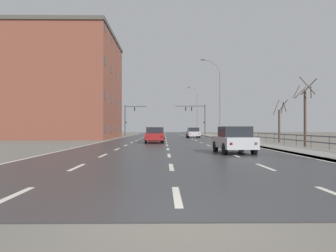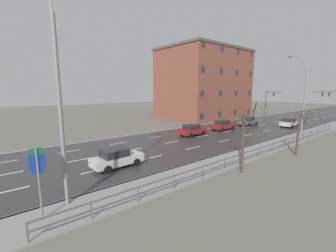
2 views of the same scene
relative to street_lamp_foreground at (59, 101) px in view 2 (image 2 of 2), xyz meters
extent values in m
cube|color=#666056|center=(-7.43, 38.29, -5.71)|extent=(160.00, 160.00, 0.12)
cube|color=#303033|center=(-7.43, 50.29, -5.64)|extent=(14.00, 120.00, 0.02)
cube|color=beige|center=(-10.93, -2.31, -5.63)|extent=(0.16, 2.20, 0.01)
cube|color=beige|center=(-10.93, 3.09, -5.63)|extent=(0.16, 2.20, 0.01)
cube|color=beige|center=(-10.93, 8.49, -5.63)|extent=(0.16, 2.20, 0.01)
cube|color=beige|center=(-10.93, 13.89, -5.63)|extent=(0.16, 2.20, 0.01)
cube|color=beige|center=(-10.93, 19.29, -5.63)|extent=(0.16, 2.20, 0.01)
cube|color=beige|center=(-10.93, 24.69, -5.63)|extent=(0.16, 2.20, 0.01)
cube|color=beige|center=(-10.93, 30.09, -5.63)|extent=(0.16, 2.20, 0.01)
cube|color=beige|center=(-10.93, 35.49, -5.63)|extent=(0.16, 2.20, 0.01)
cube|color=beige|center=(-10.93, 40.89, -5.63)|extent=(0.16, 2.20, 0.01)
cube|color=beige|center=(-10.93, 46.29, -5.63)|extent=(0.16, 2.20, 0.01)
cube|color=beige|center=(-10.93, 51.69, -5.63)|extent=(0.16, 2.20, 0.01)
cube|color=beige|center=(-10.93, 57.09, -5.63)|extent=(0.16, 2.20, 0.01)
cube|color=beige|center=(-10.93, 62.49, -5.63)|extent=(0.16, 2.20, 0.01)
cube|color=beige|center=(-10.93, 67.89, -5.63)|extent=(0.16, 2.20, 0.01)
cube|color=beige|center=(-10.93, 73.29, -5.63)|extent=(0.16, 2.20, 0.01)
cube|color=beige|center=(-10.93, 78.69, -5.63)|extent=(0.16, 2.20, 0.01)
cube|color=beige|center=(-10.93, 84.09, -5.63)|extent=(0.16, 2.20, 0.01)
cube|color=beige|center=(-10.93, 89.49, -5.63)|extent=(0.16, 2.20, 0.01)
cube|color=beige|center=(-10.93, 94.89, -5.63)|extent=(0.16, 2.20, 0.01)
cube|color=beige|center=(-7.43, -2.31, -5.63)|extent=(0.16, 2.20, 0.01)
cube|color=beige|center=(-7.43, 3.09, -5.63)|extent=(0.16, 2.20, 0.01)
cube|color=beige|center=(-7.43, 8.49, -5.63)|extent=(0.16, 2.20, 0.01)
cube|color=beige|center=(-7.43, 13.89, -5.63)|extent=(0.16, 2.20, 0.01)
cube|color=beige|center=(-7.43, 19.29, -5.63)|extent=(0.16, 2.20, 0.01)
cube|color=beige|center=(-7.43, 24.69, -5.63)|extent=(0.16, 2.20, 0.01)
cube|color=beige|center=(-7.43, 30.09, -5.63)|extent=(0.16, 2.20, 0.01)
cube|color=beige|center=(-7.43, 35.49, -5.63)|extent=(0.16, 2.20, 0.01)
cube|color=beige|center=(-7.43, 40.89, -5.63)|extent=(0.16, 2.20, 0.01)
cube|color=beige|center=(-7.43, 46.29, -5.63)|extent=(0.16, 2.20, 0.01)
cube|color=beige|center=(-7.43, 51.69, -5.63)|extent=(0.16, 2.20, 0.01)
cube|color=beige|center=(-7.43, 57.09, -5.63)|extent=(0.16, 2.20, 0.01)
cube|color=beige|center=(-7.43, 62.49, -5.63)|extent=(0.16, 2.20, 0.01)
cube|color=beige|center=(-7.43, 67.89, -5.63)|extent=(0.16, 2.20, 0.01)
cube|color=beige|center=(-7.43, 73.29, -5.63)|extent=(0.16, 2.20, 0.01)
cube|color=beige|center=(-7.43, 78.69, -5.63)|extent=(0.16, 2.20, 0.01)
cube|color=beige|center=(-3.93, -2.31, -5.63)|extent=(0.16, 2.20, 0.01)
cube|color=beige|center=(-3.93, 3.09, -5.63)|extent=(0.16, 2.20, 0.01)
cube|color=beige|center=(-3.93, 8.49, -5.63)|extent=(0.16, 2.20, 0.01)
cube|color=beige|center=(-3.93, 13.89, -5.63)|extent=(0.16, 2.20, 0.01)
cube|color=beige|center=(-3.93, 19.29, -5.63)|extent=(0.16, 2.20, 0.01)
cube|color=beige|center=(-3.93, 24.69, -5.63)|extent=(0.16, 2.20, 0.01)
cube|color=beige|center=(-3.93, 30.09, -5.63)|extent=(0.16, 2.20, 0.01)
cube|color=beige|center=(-3.93, 35.49, -5.63)|extent=(0.16, 2.20, 0.01)
cube|color=beige|center=(-3.93, 40.89, -5.63)|extent=(0.16, 2.20, 0.01)
cube|color=beige|center=(-3.93, 46.29, -5.63)|extent=(0.16, 2.20, 0.01)
cube|color=beige|center=(-3.93, 51.69, -5.63)|extent=(0.16, 2.20, 0.01)
cube|color=beige|center=(-3.93, 57.09, -5.63)|extent=(0.16, 2.20, 0.01)
cube|color=beige|center=(-3.93, 62.49, -5.63)|extent=(0.16, 2.20, 0.01)
cube|color=beige|center=(-0.58, 50.29, -5.63)|extent=(0.16, 120.00, 0.01)
cube|color=beige|center=(-14.28, 50.29, -5.63)|extent=(0.16, 120.00, 0.01)
cube|color=slate|center=(-0.35, 50.29, -5.59)|extent=(0.16, 120.00, 0.12)
cube|color=#515459|center=(2.42, 17.27, -4.70)|extent=(0.06, 38.73, 0.08)
cube|color=#515459|center=(2.42, 17.27, -5.10)|extent=(0.06, 38.73, 0.08)
cylinder|color=#515459|center=(2.42, -2.10, -5.15)|extent=(0.07, 0.07, 1.00)
cylinder|color=#515459|center=(2.42, 0.49, -5.15)|extent=(0.07, 0.07, 1.00)
cylinder|color=#515459|center=(2.42, 3.07, -5.15)|extent=(0.07, 0.07, 1.00)
cylinder|color=#515459|center=(2.42, 5.65, -5.15)|extent=(0.07, 0.07, 1.00)
cylinder|color=#515459|center=(2.42, 8.23, -5.15)|extent=(0.07, 0.07, 1.00)
cylinder|color=#515459|center=(2.42, 10.81, -5.15)|extent=(0.07, 0.07, 1.00)
cylinder|color=#515459|center=(2.42, 13.40, -5.15)|extent=(0.07, 0.07, 1.00)
cylinder|color=#515459|center=(2.42, 15.98, -5.15)|extent=(0.07, 0.07, 1.00)
cylinder|color=#515459|center=(2.42, 18.56, -5.15)|extent=(0.07, 0.07, 1.00)
cylinder|color=#515459|center=(2.42, 21.14, -5.15)|extent=(0.07, 0.07, 1.00)
cylinder|color=#515459|center=(2.42, 23.72, -5.15)|extent=(0.07, 0.07, 1.00)
cylinder|color=#515459|center=(2.42, 26.31, -5.15)|extent=(0.07, 0.07, 1.00)
cylinder|color=#515459|center=(2.42, 28.89, -5.15)|extent=(0.07, 0.07, 1.00)
cylinder|color=#515459|center=(2.42, 31.47, -5.15)|extent=(0.07, 0.07, 1.00)
cylinder|color=#515459|center=(2.42, 34.05, -5.15)|extent=(0.07, 0.07, 1.00)
cylinder|color=#515459|center=(2.42, 36.63, -5.15)|extent=(0.07, 0.07, 1.00)
cylinder|color=slate|center=(0.17, 0.00, -0.77)|extent=(0.20, 0.20, 9.77)
cylinder|color=slate|center=(-0.05, 0.00, 4.60)|extent=(0.55, 0.11, 1.02)
cylinder|color=slate|center=(0.17, 32.16, -1.03)|extent=(0.20, 0.20, 9.25)
cylinder|color=slate|center=(-0.06, 32.16, 4.10)|extent=(0.56, 0.11, 1.04)
cylinder|color=slate|center=(-0.74, 32.16, 4.91)|extent=(0.96, 0.11, 0.72)
cylinder|color=slate|center=(-1.73, 32.16, 5.32)|extent=(1.10, 0.11, 0.30)
cube|color=#333335|center=(-2.27, 32.16, 5.36)|extent=(0.56, 0.24, 0.12)
cylinder|color=slate|center=(0.97, -1.32, -3.84)|extent=(0.09, 0.09, 3.61)
cube|color=#146633|center=(0.95, -1.32, -2.19)|extent=(0.03, 0.56, 0.24)
cube|color=#143899|center=(0.95, -1.32, -2.69)|extent=(0.03, 0.68, 0.68)
cube|color=white|center=(0.93, -1.32, -2.69)|extent=(0.01, 0.44, 0.22)
cube|color=#143899|center=(0.95, -1.32, -3.16)|extent=(0.03, 0.52, 0.22)
cylinder|color=#38383A|center=(-2.48, 52.27, 0.22)|extent=(5.91, 0.12, 0.12)
cube|color=black|center=(-2.19, 52.27, -0.33)|extent=(0.20, 0.28, 0.80)
sphere|color=#2D2D2D|center=(-2.19, 52.12, -0.07)|extent=(0.14, 0.14, 0.14)
sphere|color=#2D2D2D|center=(-2.19, 52.12, -0.33)|extent=(0.14, 0.14, 0.14)
sphere|color=green|center=(-2.19, 52.12, -0.59)|extent=(0.14, 0.14, 0.14)
cube|color=black|center=(-3.37, 52.27, -0.33)|extent=(0.20, 0.28, 0.80)
sphere|color=#2D2D2D|center=(-3.37, 52.12, -0.07)|extent=(0.14, 0.14, 0.14)
sphere|color=#2D2D2D|center=(-3.37, 52.12, -0.33)|extent=(0.14, 0.14, 0.14)
sphere|color=green|center=(-3.37, 52.12, -0.59)|extent=(0.14, 0.14, 0.14)
cylinder|color=#38383A|center=(-15.33, 51.71, -2.64)|extent=(0.18, 0.18, 6.01)
cylinder|color=#38383A|center=(-13.24, 51.71, 0.11)|extent=(4.17, 0.12, 0.12)
cube|color=black|center=(-13.45, 51.71, -0.44)|extent=(0.20, 0.28, 0.80)
sphere|color=#2D2D2D|center=(-13.45, 51.56, -0.18)|extent=(0.14, 0.14, 0.14)
sphere|color=#2D2D2D|center=(-13.45, 51.56, -0.44)|extent=(0.14, 0.14, 0.14)
sphere|color=green|center=(-13.45, 51.56, -0.70)|extent=(0.14, 0.14, 0.14)
cube|color=black|center=(-15.11, 51.66, -3.05)|extent=(0.18, 0.12, 0.32)
cube|color=#474C51|center=(-8.55, 32.51, -5.00)|extent=(1.87, 4.15, 0.64)
cube|color=black|center=(-8.54, 32.26, -4.38)|extent=(1.61, 2.04, 0.60)
cube|color=slate|center=(-8.57, 33.21, -4.40)|extent=(1.41, 0.12, 0.51)
cylinder|color=black|center=(-7.77, 33.80, -5.32)|extent=(0.24, 0.67, 0.66)
cylinder|color=black|center=(-9.39, 33.76, -5.32)|extent=(0.24, 0.67, 0.66)
cylinder|color=black|center=(-7.71, 31.26, -5.32)|extent=(0.24, 0.67, 0.66)
cylinder|color=black|center=(-9.32, 31.22, -5.32)|extent=(0.24, 0.67, 0.66)
cube|color=red|center=(-9.15, 30.46, -5.00)|extent=(0.16, 0.04, 0.14)
cube|color=red|center=(-7.84, 30.50, -5.00)|extent=(0.16, 0.04, 0.14)
cube|color=#B7B7BC|center=(-3.26, 36.49, -5.00)|extent=(1.88, 4.15, 0.64)
cube|color=black|center=(-3.26, 36.24, -4.38)|extent=(1.62, 2.05, 0.60)
cube|color=slate|center=(-3.29, 37.19, -4.40)|extent=(1.41, 0.12, 0.51)
cylinder|color=black|center=(-2.49, 37.79, -5.32)|extent=(0.24, 0.67, 0.66)
cylinder|color=black|center=(-4.11, 37.74, -5.32)|extent=(0.24, 0.67, 0.66)
cylinder|color=black|center=(-2.42, 35.25, -5.32)|extent=(0.24, 0.67, 0.66)
cylinder|color=black|center=(-4.04, 35.20, -5.32)|extent=(0.24, 0.67, 0.66)
cube|color=red|center=(-3.86, 34.44, -5.00)|extent=(0.16, 0.04, 0.14)
cube|color=red|center=(-2.54, 34.48, -5.00)|extent=(0.16, 0.04, 0.14)
cube|color=maroon|center=(-8.68, 18.65, -5.00)|extent=(1.97, 4.18, 0.64)
cube|color=black|center=(-8.66, 18.40, -4.38)|extent=(1.66, 2.08, 0.60)
cube|color=slate|center=(-8.71, 19.35, -4.40)|extent=(1.41, 0.15, 0.51)
cylinder|color=black|center=(-7.93, 19.96, -5.32)|extent=(0.25, 0.67, 0.66)
cylinder|color=black|center=(-9.55, 19.87, -5.32)|extent=(0.25, 0.67, 0.66)
cylinder|color=black|center=(-7.80, 17.42, -5.32)|extent=(0.25, 0.67, 0.66)
cylinder|color=black|center=(-9.42, 17.34, -5.32)|extent=(0.25, 0.67, 0.66)
cube|color=red|center=(-9.23, 16.59, -5.00)|extent=(0.16, 0.05, 0.14)
cube|color=red|center=(-7.91, 16.65, -5.00)|extent=(0.16, 0.05, 0.14)
cube|color=maroon|center=(-8.61, 25.45, -5.00)|extent=(1.79, 4.11, 0.64)
cube|color=black|center=(-8.61, 25.20, -4.38)|extent=(1.58, 2.01, 0.60)
cube|color=slate|center=(-8.60, 26.15, -4.40)|extent=(1.40, 0.09, 0.51)
cylinder|color=black|center=(-7.79, 26.71, -5.32)|extent=(0.23, 0.66, 0.66)
cylinder|color=black|center=(-9.41, 26.73, -5.32)|extent=(0.23, 0.66, 0.66)
cylinder|color=black|center=(-7.81, 24.17, -5.32)|extent=(0.23, 0.66, 0.66)
cylinder|color=black|center=(-9.42, 24.19, -5.32)|extent=(0.23, 0.66, 0.66)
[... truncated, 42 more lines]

